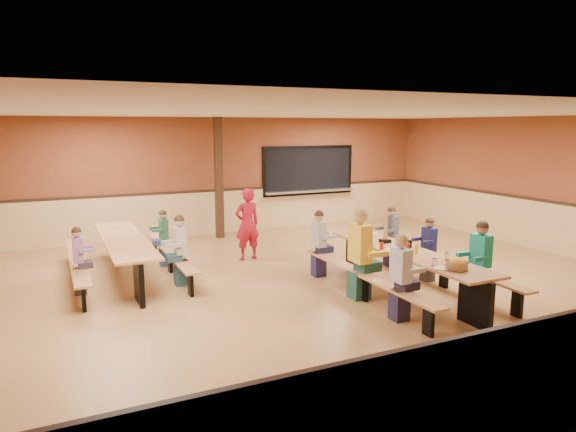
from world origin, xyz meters
name	(u,v)px	position (x,y,z in m)	size (l,w,h in m)	color
ground	(306,284)	(0.00, 0.00, 0.00)	(12.00, 12.00, 0.00)	olive
room_envelope	(306,246)	(0.00, 0.00, 0.69)	(12.04, 10.04, 3.02)	brown
kitchen_pass_through	(309,173)	(2.60, 4.96, 1.49)	(2.78, 0.28, 1.38)	black
structural_post	(219,178)	(-0.20, 4.40, 1.50)	(0.18, 0.18, 3.00)	#301D10
cafeteria_table_main	(406,263)	(1.27, -1.18, 0.53)	(1.91, 3.70, 0.74)	#BA7D4A
cafeteria_table_second	(125,250)	(-2.85, 1.79, 0.53)	(1.91, 3.70, 0.74)	#BA7D4A
seated_child_white_left	(400,278)	(0.44, -2.09, 0.63)	(0.39, 0.32, 1.25)	silver
seated_adult_yellow	(360,254)	(0.44, -1.03, 0.73)	(0.50, 0.41, 1.47)	yellow
seated_child_grey_left	(319,244)	(0.44, 0.35, 0.61)	(0.38, 0.31, 1.23)	#AFAFAF
seated_child_teal_right	(480,262)	(2.09, -1.97, 0.65)	(0.41, 0.33, 1.29)	teal
seated_child_navy_right	(429,250)	(2.09, -0.75, 0.57)	(0.34, 0.28, 1.15)	navy
seated_child_char_right	(391,237)	(2.09, 0.37, 0.59)	(0.36, 0.29, 1.19)	#464B51
seated_child_purple_sec	(79,261)	(-3.68, 1.11, 0.56)	(0.33, 0.27, 1.13)	#99669C
seated_child_green_sec	(164,239)	(-2.03, 2.29, 0.56)	(0.33, 0.27, 1.12)	#2C6243
seated_child_tan_sec	(180,251)	(-2.03, 0.90, 0.62)	(0.38, 0.31, 1.24)	#BBAD99
standing_woman	(247,224)	(-0.33, 2.08, 0.76)	(0.55, 0.36, 1.51)	red
punch_pitcher	(368,233)	(1.19, -0.15, 0.85)	(0.16, 0.16, 0.22)	red
chip_bowl	(457,265)	(1.20, -2.40, 0.81)	(0.32, 0.32, 0.15)	#FFA128
napkin_dispenser	(407,244)	(1.42, -0.99, 0.80)	(0.10, 0.14, 0.13)	black
condiment_mustard	(416,249)	(1.27, -1.41, 0.82)	(0.06, 0.06, 0.17)	yellow
condiment_ketchup	(408,248)	(1.17, -1.33, 0.82)	(0.06, 0.06, 0.17)	#B2140F
table_paddle	(385,235)	(1.30, -0.52, 0.88)	(0.16, 0.16, 0.56)	black
place_settings	(407,248)	(1.27, -1.18, 0.80)	(0.65, 3.30, 0.11)	beige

